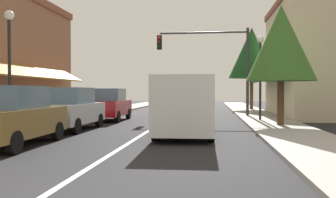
{
  "coord_description": "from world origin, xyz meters",
  "views": [
    {
      "loc": [
        2.55,
        -4.26,
        1.61
      ],
      "look_at": [
        0.56,
        12.31,
        1.26
      ],
      "focal_mm": 38.65,
      "sensor_mm": 36.0,
      "label": 1
    }
  ],
  "objects_px": {
    "parked_car_second_left": "(70,109)",
    "traffic_signal_mast_arm": "(215,56)",
    "parked_car_third_left": "(109,105)",
    "parked_car_nearest_left": "(12,116)",
    "van_in_lane": "(185,104)",
    "tree_right_near": "(281,43)",
    "street_lamp_right_mid": "(260,64)",
    "tree_right_far": "(252,53)",
    "street_lamp_left_near": "(9,51)"
  },
  "relations": [
    {
      "from": "street_lamp_right_mid",
      "to": "traffic_signal_mast_arm",
      "type": "bearing_deg",
      "value": 123.76
    },
    {
      "from": "parked_car_third_left",
      "to": "parked_car_second_left",
      "type": "bearing_deg",
      "value": -93.82
    },
    {
      "from": "parked_car_second_left",
      "to": "van_in_lane",
      "type": "height_order",
      "value": "van_in_lane"
    },
    {
      "from": "parked_car_third_left",
      "to": "traffic_signal_mast_arm",
      "type": "relative_size",
      "value": 0.71
    },
    {
      "from": "street_lamp_right_mid",
      "to": "parked_car_third_left",
      "type": "bearing_deg",
      "value": -178.77
    },
    {
      "from": "parked_car_nearest_left",
      "to": "van_in_lane",
      "type": "height_order",
      "value": "van_in_lane"
    },
    {
      "from": "van_in_lane",
      "to": "tree_right_near",
      "type": "height_order",
      "value": "tree_right_near"
    },
    {
      "from": "parked_car_second_left",
      "to": "tree_right_near",
      "type": "relative_size",
      "value": 0.76
    },
    {
      "from": "van_in_lane",
      "to": "street_lamp_left_near",
      "type": "distance_m",
      "value": 6.88
    },
    {
      "from": "street_lamp_right_mid",
      "to": "tree_right_near",
      "type": "bearing_deg",
      "value": -80.37
    },
    {
      "from": "street_lamp_right_mid",
      "to": "parked_car_nearest_left",
      "type": "bearing_deg",
      "value": -130.97
    },
    {
      "from": "parked_car_third_left",
      "to": "traffic_signal_mast_arm",
      "type": "distance_m",
      "value": 7.5
    },
    {
      "from": "tree_right_near",
      "to": "tree_right_far",
      "type": "xyz_separation_m",
      "value": [
        0.34,
        14.91,
        1.15
      ]
    },
    {
      "from": "parked_car_third_left",
      "to": "street_lamp_right_mid",
      "type": "relative_size",
      "value": 0.91
    },
    {
      "from": "parked_car_third_left",
      "to": "tree_right_near",
      "type": "height_order",
      "value": "tree_right_near"
    },
    {
      "from": "parked_car_third_left",
      "to": "van_in_lane",
      "type": "xyz_separation_m",
      "value": [
        4.66,
        -6.19,
        0.27
      ]
    },
    {
      "from": "parked_car_second_left",
      "to": "traffic_signal_mast_arm",
      "type": "bearing_deg",
      "value": 55.77
    },
    {
      "from": "parked_car_nearest_left",
      "to": "van_in_lane",
      "type": "relative_size",
      "value": 0.79
    },
    {
      "from": "van_in_lane",
      "to": "traffic_signal_mast_arm",
      "type": "height_order",
      "value": "traffic_signal_mast_arm"
    },
    {
      "from": "van_in_lane",
      "to": "street_lamp_left_near",
      "type": "height_order",
      "value": "street_lamp_left_near"
    },
    {
      "from": "tree_right_far",
      "to": "parked_car_nearest_left",
      "type": "bearing_deg",
      "value": -113.07
    },
    {
      "from": "parked_car_second_left",
      "to": "street_lamp_right_mid",
      "type": "distance_m",
      "value": 10.07
    },
    {
      "from": "traffic_signal_mast_arm",
      "to": "tree_right_far",
      "type": "bearing_deg",
      "value": 69.24
    },
    {
      "from": "parked_car_third_left",
      "to": "tree_right_near",
      "type": "xyz_separation_m",
      "value": [
        8.66,
        -2.78,
        2.87
      ]
    },
    {
      "from": "van_in_lane",
      "to": "tree_right_near",
      "type": "xyz_separation_m",
      "value": [
        4.0,
        3.41,
        2.6
      ]
    },
    {
      "from": "parked_car_second_left",
      "to": "parked_car_third_left",
      "type": "xyz_separation_m",
      "value": [
        0.22,
        4.98,
        0.0
      ]
    },
    {
      "from": "parked_car_nearest_left",
      "to": "parked_car_second_left",
      "type": "bearing_deg",
      "value": 89.34
    },
    {
      "from": "van_in_lane",
      "to": "tree_right_far",
      "type": "xyz_separation_m",
      "value": [
        4.34,
        18.31,
        3.75
      ]
    },
    {
      "from": "van_in_lane",
      "to": "street_lamp_right_mid",
      "type": "relative_size",
      "value": 1.15
    },
    {
      "from": "parked_car_nearest_left",
      "to": "traffic_signal_mast_arm",
      "type": "xyz_separation_m",
      "value": [
        5.98,
        13.12,
        2.99
      ]
    },
    {
      "from": "parked_car_second_left",
      "to": "tree_right_near",
      "type": "distance_m",
      "value": 9.58
    },
    {
      "from": "parked_car_nearest_left",
      "to": "tree_right_near",
      "type": "relative_size",
      "value": 0.76
    },
    {
      "from": "parked_car_second_left",
      "to": "traffic_signal_mast_arm",
      "type": "distance_m",
      "value": 10.97
    },
    {
      "from": "parked_car_nearest_left",
      "to": "tree_right_near",
      "type": "xyz_separation_m",
      "value": [
        8.84,
        6.64,
        2.87
      ]
    },
    {
      "from": "parked_car_nearest_left",
      "to": "street_lamp_left_near",
      "type": "bearing_deg",
      "value": 120.33
    },
    {
      "from": "street_lamp_left_near",
      "to": "tree_right_far",
      "type": "bearing_deg",
      "value": 59.76
    },
    {
      "from": "van_in_lane",
      "to": "tree_right_far",
      "type": "relative_size",
      "value": 0.74
    },
    {
      "from": "parked_car_nearest_left",
      "to": "parked_car_third_left",
      "type": "height_order",
      "value": "same"
    },
    {
      "from": "tree_right_near",
      "to": "tree_right_far",
      "type": "relative_size",
      "value": 0.77
    },
    {
      "from": "parked_car_nearest_left",
      "to": "parked_car_second_left",
      "type": "distance_m",
      "value": 4.45
    },
    {
      "from": "parked_car_second_left",
      "to": "street_lamp_right_mid",
      "type": "xyz_separation_m",
      "value": [
        8.37,
        5.15,
        2.19
      ]
    },
    {
      "from": "parked_car_second_left",
      "to": "tree_right_far",
      "type": "xyz_separation_m",
      "value": [
        9.22,
        17.1,
        4.02
      ]
    },
    {
      "from": "parked_car_third_left",
      "to": "street_lamp_right_mid",
      "type": "bearing_deg",
      "value": -0.1
    },
    {
      "from": "tree_right_near",
      "to": "tree_right_far",
      "type": "bearing_deg",
      "value": 88.68
    },
    {
      "from": "parked_car_second_left",
      "to": "tree_right_far",
      "type": "distance_m",
      "value": 19.84
    },
    {
      "from": "van_in_lane",
      "to": "street_lamp_right_mid",
      "type": "xyz_separation_m",
      "value": [
        3.5,
        6.36,
        1.93
      ]
    },
    {
      "from": "parked_car_third_left",
      "to": "tree_right_near",
      "type": "relative_size",
      "value": 0.76
    },
    {
      "from": "traffic_signal_mast_arm",
      "to": "tree_right_far",
      "type": "distance_m",
      "value": 9.08
    },
    {
      "from": "parked_car_nearest_left",
      "to": "parked_car_second_left",
      "type": "height_order",
      "value": "same"
    },
    {
      "from": "parked_car_third_left",
      "to": "tree_right_far",
      "type": "height_order",
      "value": "tree_right_far"
    }
  ]
}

